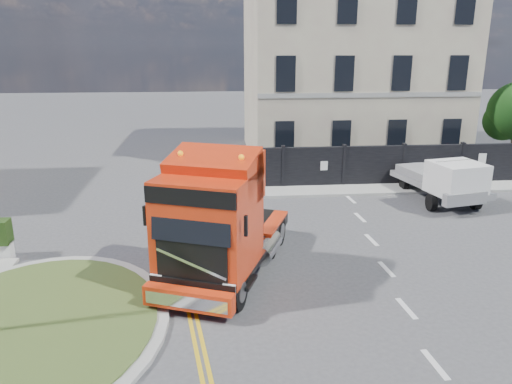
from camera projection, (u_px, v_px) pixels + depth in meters
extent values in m
plane|color=#424244|center=(291.00, 267.00, 15.76)|extent=(120.00, 120.00, 0.00)
cylinder|color=#999993|center=(30.00, 329.00, 12.27)|extent=(6.80, 6.80, 0.12)
cylinder|color=#3D5120|center=(29.00, 326.00, 12.25)|extent=(6.20, 6.20, 0.05)
cube|color=black|center=(383.00, 166.00, 24.58)|extent=(18.00, 0.25, 2.00)
cube|color=beige|center=(348.00, 65.00, 30.44)|extent=(12.00, 10.00, 11.00)
cylinder|color=#382619|center=(512.00, 147.00, 28.12)|extent=(0.24, 0.24, 2.40)
sphere|color=black|center=(503.00, 121.00, 28.05)|extent=(2.20, 2.20, 2.20)
cube|color=#999993|center=(388.00, 189.00, 23.99)|extent=(20.00, 1.60, 0.12)
cube|color=black|center=(230.00, 245.00, 15.67)|extent=(4.43, 6.57, 0.44)
cube|color=red|center=(209.00, 222.00, 13.71)|extent=(3.18, 3.23, 2.72)
cube|color=red|center=(221.00, 173.00, 14.33)|extent=(2.58, 1.69, 1.36)
cube|color=black|center=(191.00, 224.00, 12.45)|extent=(2.02, 0.83, 1.02)
cube|color=red|center=(189.00, 299.00, 12.72)|extent=(2.39, 1.19, 0.53)
cylinder|color=black|center=(165.00, 282.00, 13.72)|extent=(0.66, 1.06, 1.01)
cylinder|color=gray|center=(165.00, 282.00, 13.72)|extent=(0.53, 0.65, 0.56)
cylinder|color=black|center=(237.00, 292.00, 13.17)|extent=(0.66, 1.06, 1.01)
cylinder|color=gray|center=(237.00, 292.00, 13.17)|extent=(0.53, 0.65, 0.56)
cylinder|color=black|center=(210.00, 237.00, 16.90)|extent=(0.66, 1.06, 1.01)
cylinder|color=gray|center=(210.00, 237.00, 16.90)|extent=(0.53, 0.65, 0.56)
cylinder|color=black|center=(270.00, 243.00, 16.35)|extent=(0.66, 1.06, 1.01)
cylinder|color=gray|center=(270.00, 243.00, 16.35)|extent=(0.53, 0.65, 0.56)
cylinder|color=black|center=(221.00, 225.00, 17.98)|extent=(0.66, 1.06, 1.01)
cylinder|color=gray|center=(221.00, 225.00, 17.98)|extent=(0.53, 0.65, 0.56)
cylinder|color=black|center=(278.00, 231.00, 17.42)|extent=(0.66, 1.06, 1.01)
cylinder|color=gray|center=(278.00, 231.00, 17.42)|extent=(0.53, 0.65, 0.56)
cube|color=slate|center=(439.00, 184.00, 22.45)|extent=(2.92, 5.22, 0.26)
cube|color=silver|center=(456.00, 178.00, 20.79)|extent=(2.29, 2.21, 1.33)
cylinder|color=black|center=(431.00, 202.00, 21.00)|extent=(0.26, 0.72, 0.72)
cylinder|color=black|center=(476.00, 201.00, 21.17)|extent=(0.26, 0.72, 0.72)
cylinder|color=black|center=(404.00, 183.00, 23.94)|extent=(0.26, 0.72, 0.72)
cylinder|color=black|center=(443.00, 182.00, 24.10)|extent=(0.26, 0.72, 0.72)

